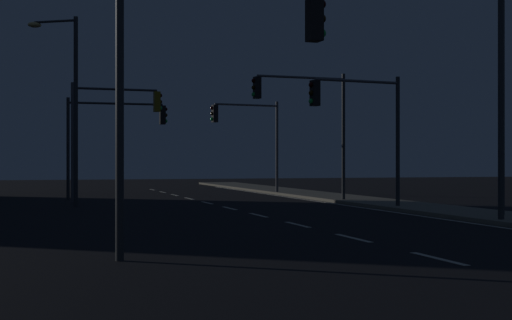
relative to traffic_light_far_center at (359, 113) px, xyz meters
name	(u,v)px	position (x,y,z in m)	size (l,w,h in m)	color
ground_plane	(292,223)	(-4.40, -4.86, -3.69)	(112.00, 112.00, 0.00)	black
sidewalk_right	(492,216)	(2.52, -4.86, -3.62)	(2.95, 77.00, 0.14)	gray
lane_markings_center	(259,215)	(-4.40, -1.36, -3.68)	(0.14, 50.00, 0.01)	silver
lane_edge_line	(377,210)	(0.79, 0.14, -3.68)	(0.14, 53.00, 0.01)	silver
traffic_light_far_center	(359,113)	(0.00, 0.00, 0.00)	(3.96, 0.75, 5.02)	#2D3033
traffic_light_near_left	(112,118)	(-8.37, 8.95, 0.16)	(4.21, 0.47, 5.45)	#4C4C51
traffic_light_mid_right	(305,109)	(-0.26, 5.19, 0.49)	(4.50, 0.52, 5.70)	#2D3033
traffic_light_far_right	(114,127)	(-8.02, 11.46, -0.12)	(4.97, 0.34, 4.98)	#2D3033
traffic_light_near_right	(248,127)	(-0.45, 13.83, 0.06)	(4.06, 0.76, 5.09)	#4C4C51
traffic_light_far_left	(213,55)	(-8.48, -11.82, 0.27)	(4.33, 0.46, 5.60)	#2D3033
street_lamp_mid_block	(509,72)	(2.70, -5.55, 1.02)	(0.57, 2.14, 7.61)	#2D3033
street_lamp_median	(68,93)	(-10.48, 5.77, 1.01)	(2.00, 1.26, 7.84)	#2D3033
street_lamp_far_end	(498,69)	(1.33, -6.94, 0.91)	(1.36, 0.98, 7.52)	#2D3033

